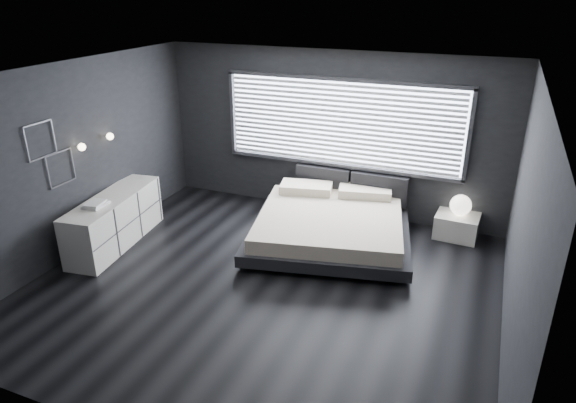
% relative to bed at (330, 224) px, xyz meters
% --- Properties ---
extents(room, '(6.04, 6.00, 2.80)m').
position_rel_bed_xyz_m(room, '(-0.42, -1.57, 1.11)').
color(room, black).
rests_on(room, ground).
extents(window, '(4.14, 0.09, 1.52)m').
position_rel_bed_xyz_m(window, '(-0.22, 1.12, 1.32)').
color(window, white).
rests_on(window, ground).
extents(headboard, '(1.96, 0.16, 0.52)m').
position_rel_bed_xyz_m(headboard, '(0.01, 1.07, 0.28)').
color(headboard, black).
rests_on(headboard, ground).
extents(sconce_near, '(0.18, 0.11, 0.11)m').
position_rel_bed_xyz_m(sconce_near, '(-3.30, -1.52, 1.31)').
color(sconce_near, silver).
rests_on(sconce_near, ground).
extents(sconce_far, '(0.18, 0.11, 0.11)m').
position_rel_bed_xyz_m(sconce_far, '(-3.30, -0.92, 1.31)').
color(sconce_far, silver).
rests_on(sconce_far, ground).
extents(wall_art_upper, '(0.01, 0.48, 0.48)m').
position_rel_bed_xyz_m(wall_art_upper, '(-3.39, -2.12, 1.56)').
color(wall_art_upper, '#47474C').
rests_on(wall_art_upper, ground).
extents(wall_art_lower, '(0.01, 0.48, 0.48)m').
position_rel_bed_xyz_m(wall_art_lower, '(-3.39, -1.87, 1.09)').
color(wall_art_lower, '#47474C').
rests_on(wall_art_lower, ground).
extents(bed, '(2.87, 2.79, 0.63)m').
position_rel_bed_xyz_m(bed, '(0.00, 0.00, 0.00)').
color(bed, black).
rests_on(bed, ground).
extents(nightstand, '(0.68, 0.58, 0.38)m').
position_rel_bed_xyz_m(nightstand, '(1.83, 0.93, -0.10)').
color(nightstand, silver).
rests_on(nightstand, ground).
extents(orb_lamp, '(0.33, 0.33, 0.33)m').
position_rel_bed_xyz_m(orb_lamp, '(1.84, 0.94, 0.26)').
color(orb_lamp, white).
rests_on(orb_lamp, nightstand).
extents(dresser, '(0.81, 2.02, 0.79)m').
position_rel_bed_xyz_m(dresser, '(-3.06, -1.33, 0.10)').
color(dresser, silver).
rests_on(dresser, ground).
extents(book_stack, '(0.29, 0.37, 0.07)m').
position_rel_bed_xyz_m(book_stack, '(-3.04, -1.70, 0.53)').
color(book_stack, silver).
rests_on(book_stack, dresser).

